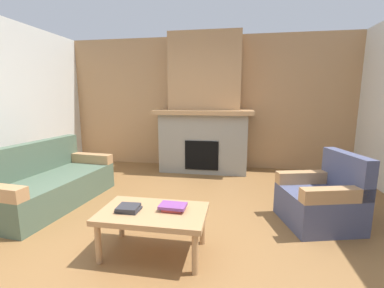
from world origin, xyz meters
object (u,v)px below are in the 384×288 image
(coffee_table, at_px, (153,216))
(couch, at_px, (48,184))
(fireplace, at_px, (204,113))
(armchair, at_px, (322,200))

(coffee_table, bearing_deg, couch, 153.84)
(fireplace, distance_m, couch, 3.01)
(fireplace, distance_m, coffee_table, 3.13)
(couch, relative_size, coffee_table, 1.87)
(fireplace, relative_size, armchair, 2.90)
(couch, distance_m, armchair, 3.59)
(armchair, distance_m, coffee_table, 1.99)
(armchair, relative_size, coffee_table, 0.93)
(armchair, xyz_separation_m, coffee_table, (-1.77, -0.91, 0.08))
(coffee_table, bearing_deg, armchair, 27.37)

